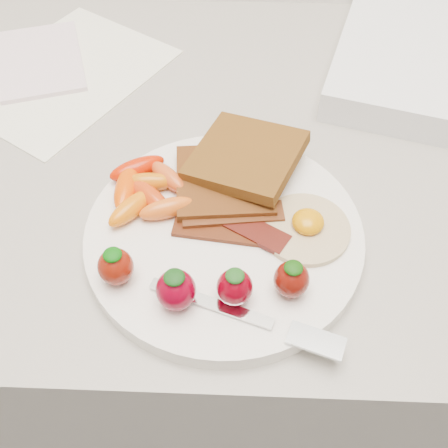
{
  "coord_description": "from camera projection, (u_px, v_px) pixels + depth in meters",
  "views": [
    {
      "loc": [
        0.01,
        1.22,
        1.35
      ],
      "look_at": [
        -0.0,
        1.56,
        0.93
      ],
      "focal_mm": 45.0,
      "sensor_mm": 36.0,
      "label": 1
    }
  ],
  "objects": [
    {
      "name": "toast_upper",
      "position": [
        246.0,
        156.0,
        0.57
      ],
      "size": [
        0.14,
        0.13,
        0.02
      ],
      "primitive_type": "cube",
      "rotation": [
        0.0,
        -0.1,
        -0.4
      ],
      "color": "#4F3514",
      "rests_on": "toast_lower"
    },
    {
      "name": "fork",
      "position": [
        258.0,
        320.0,
        0.48
      ],
      "size": [
        0.17,
        0.07,
        0.0
      ],
      "color": "silver",
      "rests_on": "plate"
    },
    {
      "name": "counter",
      "position": [
        229.0,
        328.0,
        1.0
      ],
      "size": [
        2.0,
        0.6,
        0.9
      ],
      "primitive_type": "cube",
      "color": "gray",
      "rests_on": "ground"
    },
    {
      "name": "plate",
      "position": [
        224.0,
        236.0,
        0.55
      ],
      "size": [
        0.27,
        0.27,
        0.02
      ],
      "primitive_type": "cylinder",
      "color": "white",
      "rests_on": "counter"
    },
    {
      "name": "paper_sheet",
      "position": [
        65.0,
        75.0,
        0.72
      ],
      "size": [
        0.3,
        0.32,
        0.0
      ],
      "primitive_type": "cube",
      "rotation": [
        0.0,
        0.0,
        -0.57
      ],
      "color": "white",
      "rests_on": "counter"
    },
    {
      "name": "baby_carrots",
      "position": [
        145.0,
        189.0,
        0.56
      ],
      "size": [
        0.1,
        0.11,
        0.02
      ],
      "color": "#D16708",
      "rests_on": "plate"
    },
    {
      "name": "bacon_strips",
      "position": [
        233.0,
        223.0,
        0.54
      ],
      "size": [
        0.12,
        0.07,
        0.01
      ],
      "color": "black",
      "rests_on": "plate"
    },
    {
      "name": "toast_lower",
      "position": [
        225.0,
        182.0,
        0.57
      ],
      "size": [
        0.11,
        0.11,
        0.01
      ],
      "primitive_type": "cube",
      "rotation": [
        0.0,
        0.0,
        0.09
      ],
      "color": "#341309",
      "rests_on": "plate"
    },
    {
      "name": "notepad",
      "position": [
        40.0,
        60.0,
        0.73
      ],
      "size": [
        0.15,
        0.18,
        0.01
      ],
      "primitive_type": "cube",
      "rotation": [
        0.0,
        0.0,
        0.31
      ],
      "color": "silver",
      "rests_on": "paper_sheet"
    },
    {
      "name": "strawberries",
      "position": [
        201.0,
        281.0,
        0.48
      ],
      "size": [
        0.19,
        0.06,
        0.04
      ],
      "color": "maroon",
      "rests_on": "plate"
    },
    {
      "name": "fried_egg",
      "position": [
        306.0,
        227.0,
        0.54
      ],
      "size": [
        0.09,
        0.09,
        0.02
      ],
      "color": "silver",
      "rests_on": "plate"
    }
  ]
}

